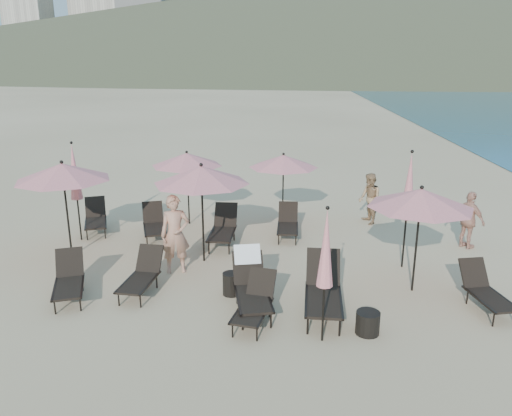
# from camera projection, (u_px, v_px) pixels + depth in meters

# --- Properties ---
(ground) EXTENTS (800.00, 800.00, 0.00)m
(ground) POSITION_uv_depth(u_px,v_px,m) (286.00, 311.00, 9.98)
(ground) COLOR #D6BA8C
(ground) RESTS_ON ground
(volcanic_headland) EXTENTS (690.00, 690.00, 55.00)m
(volcanic_headland) POSITION_uv_depth(u_px,v_px,m) (412.00, 20.00, 287.69)
(volcanic_headland) COLOR brown
(volcanic_headland) RESTS_ON ground
(hotel_skyline) EXTENTS (109.00, 82.00, 55.00)m
(hotel_skyline) POSITION_uv_depth(u_px,v_px,m) (114.00, 22.00, 267.91)
(hotel_skyline) COLOR beige
(hotel_skyline) RESTS_ON ground
(lounger_0) EXTENTS (1.05, 1.63, 0.88)m
(lounger_0) POSITION_uv_depth(u_px,v_px,m) (69.00, 279.00, 10.46)
(lounger_0) COLOR black
(lounger_0) RESTS_ON ground
(lounger_1) EXTENTS (0.73, 1.54, 0.86)m
(lounger_1) POSITION_uv_depth(u_px,v_px,m) (142.00, 275.00, 10.71)
(lounger_1) COLOR black
(lounger_1) RESTS_ON ground
(lounger_2) EXTENTS (0.96, 1.84, 1.09)m
(lounger_2) POSITION_uv_depth(u_px,v_px,m) (251.00, 283.00, 10.02)
(lounger_2) COLOR black
(lounger_2) RESTS_ON ground
(lounger_3) EXTENTS (0.85, 1.54, 0.84)m
(lounger_3) POSITION_uv_depth(u_px,v_px,m) (255.00, 302.00, 9.50)
(lounger_3) COLOR black
(lounger_3) RESTS_ON ground
(lounger_4) EXTENTS (0.79, 1.88, 1.06)m
(lounger_4) POSITION_uv_depth(u_px,v_px,m) (323.00, 289.00, 9.80)
(lounger_4) COLOR black
(lounger_4) RESTS_ON ground
(lounger_5) EXTENTS (0.84, 1.55, 0.85)m
(lounger_5) POSITION_uv_depth(u_px,v_px,m) (486.00, 290.00, 9.99)
(lounger_5) COLOR black
(lounger_5) RESTS_ON ground
(lounger_6) EXTENTS (1.07, 1.65, 0.89)m
(lounger_6) POSITION_uv_depth(u_px,v_px,m) (96.00, 218.00, 14.52)
(lounger_6) COLOR black
(lounger_6) RESTS_ON ground
(lounger_7) EXTENTS (1.03, 1.64, 0.89)m
(lounger_7) POSITION_uv_depth(u_px,v_px,m) (154.00, 223.00, 14.00)
(lounger_7) COLOR black
(lounger_7) RESTS_ON ground
(lounger_8) EXTENTS (0.68, 1.69, 0.97)m
(lounger_8) POSITION_uv_depth(u_px,v_px,m) (223.00, 228.00, 13.53)
(lounger_8) COLOR black
(lounger_8) RESTS_ON ground
(lounger_9) EXTENTS (0.59, 1.49, 0.85)m
(lounger_9) POSITION_uv_depth(u_px,v_px,m) (288.00, 223.00, 14.09)
(lounger_9) COLOR black
(lounger_9) RESTS_ON ground
(umbrella_open_0) EXTENTS (2.31, 2.31, 2.49)m
(umbrella_open_0) POSITION_uv_depth(u_px,v_px,m) (63.00, 172.00, 12.16)
(umbrella_open_0) COLOR black
(umbrella_open_0) RESTS_ON ground
(umbrella_open_1) EXTENTS (2.31, 2.31, 2.49)m
(umbrella_open_1) POSITION_uv_depth(u_px,v_px,m) (201.00, 175.00, 11.85)
(umbrella_open_1) COLOR black
(umbrella_open_1) RESTS_ON ground
(umbrella_open_2) EXTENTS (2.19, 2.19, 2.36)m
(umbrella_open_2) POSITION_uv_depth(u_px,v_px,m) (421.00, 198.00, 10.28)
(umbrella_open_2) COLOR black
(umbrella_open_2) RESTS_ON ground
(umbrella_open_3) EXTENTS (2.10, 2.10, 2.26)m
(umbrella_open_3) POSITION_uv_depth(u_px,v_px,m) (187.00, 159.00, 14.72)
(umbrella_open_3) COLOR black
(umbrella_open_3) RESTS_ON ground
(umbrella_open_4) EXTENTS (2.05, 2.05, 2.21)m
(umbrella_open_4) POSITION_uv_depth(u_px,v_px,m) (283.00, 161.00, 14.69)
(umbrella_open_4) COLOR black
(umbrella_open_4) RESTS_ON ground
(umbrella_closed_0) EXTENTS (0.29, 0.29, 2.52)m
(umbrella_closed_0) POSITION_uv_depth(u_px,v_px,m) (326.00, 249.00, 8.44)
(umbrella_closed_0) COLOR black
(umbrella_closed_0) RESTS_ON ground
(umbrella_closed_1) EXTENTS (0.34, 0.34, 2.87)m
(umbrella_closed_1) POSITION_uv_depth(u_px,v_px,m) (409.00, 187.00, 11.55)
(umbrella_closed_1) COLOR black
(umbrella_closed_1) RESTS_ON ground
(umbrella_closed_2) EXTENTS (0.32, 0.32, 2.77)m
(umbrella_closed_2) POSITION_uv_depth(u_px,v_px,m) (74.00, 172.00, 13.38)
(umbrella_closed_2) COLOR black
(umbrella_closed_2) RESTS_ON ground
(side_table_0) EXTENTS (0.37, 0.37, 0.49)m
(side_table_0) POSITION_uv_depth(u_px,v_px,m) (231.00, 284.00, 10.63)
(side_table_0) COLOR black
(side_table_0) RESTS_ON ground
(side_table_1) EXTENTS (0.44, 0.44, 0.43)m
(side_table_1) POSITION_uv_depth(u_px,v_px,m) (368.00, 323.00, 9.12)
(side_table_1) COLOR black
(side_table_1) RESTS_ON ground
(beachgoer_a) EXTENTS (0.77, 0.61, 1.86)m
(beachgoer_a) POSITION_uv_depth(u_px,v_px,m) (175.00, 234.00, 11.59)
(beachgoer_a) COLOR tan
(beachgoer_a) RESTS_ON ground
(beachgoer_b) EXTENTS (0.74, 0.87, 1.56)m
(beachgoer_b) POSITION_uv_depth(u_px,v_px,m) (369.00, 199.00, 15.13)
(beachgoer_b) COLOR #A47C54
(beachgoer_b) RESTS_ON ground
(beachgoer_c) EXTENTS (0.82, 0.96, 1.54)m
(beachgoer_c) POSITION_uv_depth(u_px,v_px,m) (469.00, 220.00, 13.13)
(beachgoer_c) COLOR tan
(beachgoer_c) RESTS_ON ground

